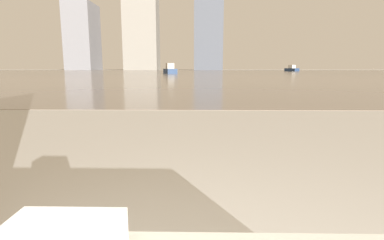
# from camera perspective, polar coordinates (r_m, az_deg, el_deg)

# --- Properties ---
(harbor_water) EXTENTS (180.00, 110.00, 0.01)m
(harbor_water) POSITION_cam_1_polar(r_m,az_deg,el_deg) (61.87, 0.99, 9.07)
(harbor_water) COLOR gray
(harbor_water) RESTS_ON ground_plane
(harbor_boat_1) EXTENTS (2.62, 4.62, 1.64)m
(harbor_boat_1) POSITION_cam_1_polar(r_m,az_deg,el_deg) (48.43, -4.21, 9.49)
(harbor_boat_1) COLOR navy
(harbor_boat_1) RESTS_ON harbor_water
(harbor_boat_2) EXTENTS (2.97, 4.58, 1.63)m
(harbor_boat_2) POSITION_cam_1_polar(r_m,az_deg,el_deg) (85.24, 18.47, 9.20)
(harbor_boat_2) COLOR navy
(harbor_boat_2) RESTS_ON harbor_water
(skyline_tower_0) EXTENTS (9.96, 14.00, 24.88)m
(skyline_tower_0) POSITION_cam_1_polar(r_m,az_deg,el_deg) (126.48, -20.11, 14.59)
(skyline_tower_0) COLOR slate
(skyline_tower_0) RESTS_ON ground_plane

